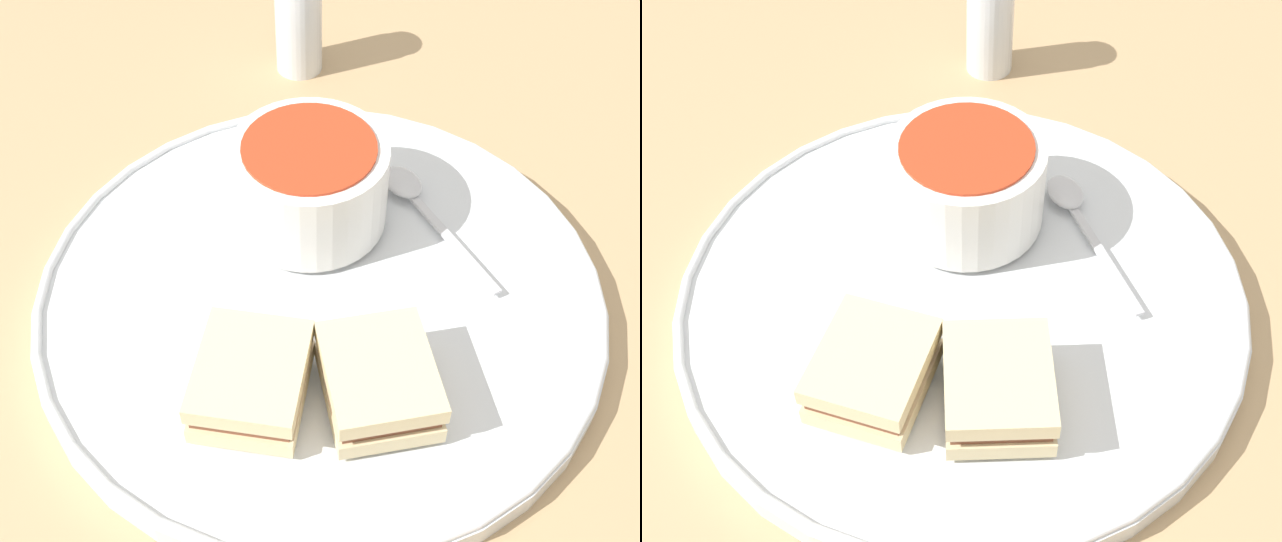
{
  "view_description": "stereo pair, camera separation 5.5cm",
  "coord_description": "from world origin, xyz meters",
  "views": [
    {
      "loc": [
        0.28,
        -0.23,
        0.46
      ],
      "look_at": [
        0.0,
        0.0,
        0.04
      ],
      "focal_mm": 50.0,
      "sensor_mm": 36.0,
      "label": 1
    },
    {
      "loc": [
        0.31,
        -0.18,
        0.46
      ],
      "look_at": [
        0.0,
        0.0,
        0.04
      ],
      "focal_mm": 50.0,
      "sensor_mm": 36.0,
      "label": 2
    }
  ],
  "objects": [
    {
      "name": "sandwich_half_far",
      "position": [
        0.08,
        -0.03,
        0.04
      ],
      "size": [
        0.09,
        0.09,
        0.03
      ],
      "rotation": [
        0.0,
        0.0,
        5.79
      ],
      "color": "beige",
      "rests_on": "plate"
    },
    {
      "name": "ground_plane",
      "position": [
        0.0,
        0.0,
        0.0
      ],
      "size": [
        2.4,
        2.4,
        0.0
      ],
      "primitive_type": "plane",
      "color": "tan"
    },
    {
      "name": "spoon",
      "position": [
        -0.02,
        0.1,
        0.02
      ],
      "size": [
        0.13,
        0.04,
        0.01
      ],
      "rotation": [
        0.0,
        0.0,
        9.25
      ],
      "color": "silver",
      "rests_on": "plate"
    },
    {
      "name": "sandwich_half_near",
      "position": [
        0.04,
        -0.08,
        0.04
      ],
      "size": [
        0.09,
        0.09,
        0.03
      ],
      "rotation": [
        0.0,
        0.0,
        5.44
      ],
      "color": "beige",
      "rests_on": "plate"
    },
    {
      "name": "soup_bowl",
      "position": [
        -0.05,
        0.04,
        0.05
      ],
      "size": [
        0.1,
        0.1,
        0.06
      ],
      "color": "white",
      "rests_on": "plate"
    },
    {
      "name": "plate",
      "position": [
        0.0,
        0.0,
        0.01
      ],
      "size": [
        0.37,
        0.37,
        0.02
      ],
      "color": "white",
      "rests_on": "ground_plane"
    },
    {
      "name": "salt_shaker",
      "position": [
        -0.21,
        0.15,
        0.05
      ],
      "size": [
        0.04,
        0.04,
        0.09
      ],
      "color": "silver",
      "rests_on": "ground_plane"
    }
  ]
}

